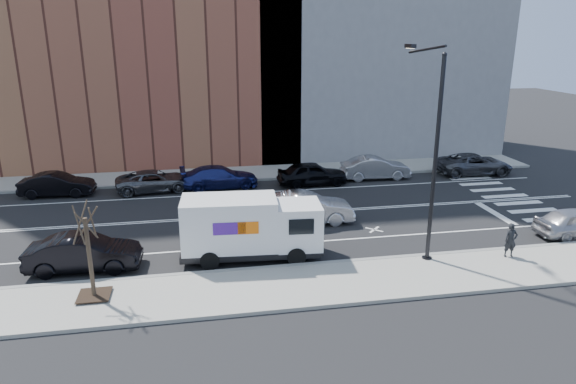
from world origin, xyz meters
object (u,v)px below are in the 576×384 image
object	(u,v)px
far_parked_b	(57,184)
driving_sedan	(306,208)
fedex_van	(250,227)
pedestrian	(511,240)

from	to	relation	value
far_parked_b	driving_sedan	bearing A→B (deg)	-114.38
fedex_van	pedestrian	bearing A→B (deg)	-7.16
fedex_van	far_parked_b	bearing A→B (deg)	137.60
driving_sedan	pedestrian	world-z (taller)	pedestrian
far_parked_b	pedestrian	bearing A→B (deg)	-118.35
far_parked_b	fedex_van	bearing A→B (deg)	-133.21
fedex_van	pedestrian	world-z (taller)	fedex_van
far_parked_b	driving_sedan	size ratio (longest dim) A/B	0.88
fedex_van	far_parked_b	world-z (taller)	fedex_van
driving_sedan	far_parked_b	bearing A→B (deg)	64.20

